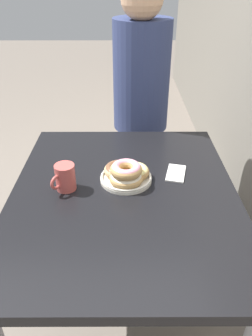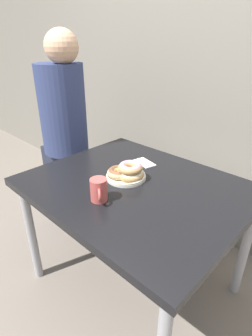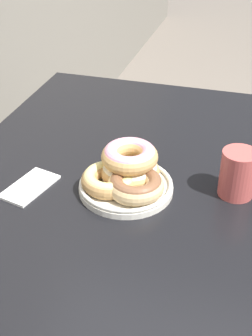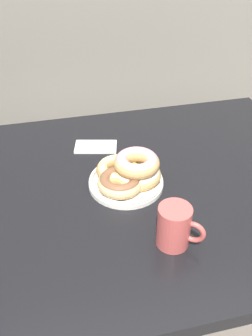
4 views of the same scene
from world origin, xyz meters
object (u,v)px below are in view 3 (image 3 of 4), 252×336
object	(u,v)px
donut_plate	(126,175)
napkin	(30,187)
dining_table	(138,198)
coffee_mug	(239,173)

from	to	relation	value
donut_plate	napkin	world-z (taller)	donut_plate
donut_plate	napkin	bearing A→B (deg)	104.83
napkin	donut_plate	bearing A→B (deg)	-75.17
dining_table	donut_plate	xyz separation A→B (m)	(-0.07, 0.01, 0.11)
donut_plate	coffee_mug	bearing A→B (deg)	-77.48
donut_plate	napkin	distance (m)	0.22
donut_plate	napkin	size ratio (longest dim) A/B	1.59
coffee_mug	napkin	size ratio (longest dim) A/B	0.72
donut_plate	coffee_mug	size ratio (longest dim) A/B	2.19
dining_table	coffee_mug	size ratio (longest dim) A/B	10.12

